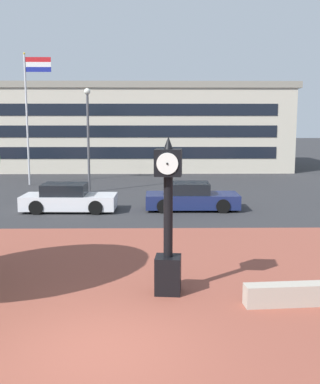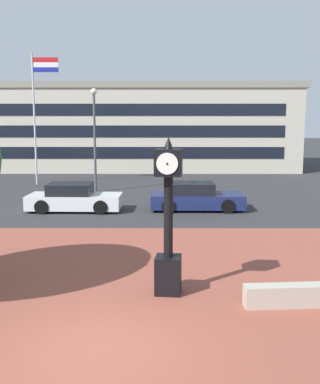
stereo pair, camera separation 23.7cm
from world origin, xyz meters
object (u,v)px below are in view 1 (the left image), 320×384
object	(u,v)px
car_street_distant	(68,199)
flagpole_primary	(29,108)
street_lamp_post	(88,128)
civic_building	(107,127)
street_clock	(168,225)
car_street_far	(191,198)

from	to	relation	value
car_street_distant	flagpole_primary	size ratio (longest dim) A/B	0.52
flagpole_primary	street_lamp_post	size ratio (longest dim) A/B	1.40
car_street_distant	flagpole_primary	distance (m)	10.66
car_street_distant	civic_building	world-z (taller)	civic_building
street_clock	street_lamp_post	distance (m)	16.90
car_street_distant	flagpole_primary	bearing A→B (deg)	-154.91
civic_building	street_lamp_post	bearing A→B (deg)	-88.79
car_street_distant	street_clock	bearing A→B (deg)	23.54
car_street_far	street_lamp_post	xyz separation A→B (m)	(-5.49, 5.50, 3.12)
civic_building	street_lamp_post	world-z (taller)	civic_building
civic_building	car_street_far	bearing A→B (deg)	-73.95
flagpole_primary	street_lamp_post	world-z (taller)	flagpole_primary
flagpole_primary	civic_building	bearing A→B (deg)	71.81
car_street_distant	flagpole_primary	xyz separation A→B (m)	(-3.90, 8.91, 4.37)
street_clock	civic_building	bearing A→B (deg)	103.97
flagpole_primary	civic_building	distance (m)	12.21
car_street_far	street_lamp_post	bearing A→B (deg)	-134.47
street_lamp_post	car_street_distant	bearing A→B (deg)	-92.00
car_street_distant	street_lamp_post	distance (m)	6.56
car_street_far	flagpole_primary	xyz separation A→B (m)	(-9.59, 8.64, 4.37)
street_clock	street_lamp_post	bearing A→B (deg)	109.93
civic_building	street_lamp_post	size ratio (longest dim) A/B	5.19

